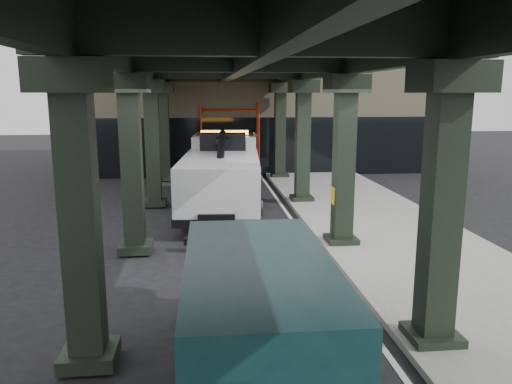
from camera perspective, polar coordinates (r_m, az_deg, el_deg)
ground at (r=12.83m, az=0.74°, el=-9.27°), size 90.00×90.00×0.00m
sidewalk at (r=15.77m, az=16.37°, el=-5.50°), size 5.00×40.00×0.15m
lane_stripe at (r=14.96m, az=6.33°, el=-6.28°), size 0.12×38.00×0.01m
viaduct at (r=14.00m, az=-1.90°, el=15.20°), size 7.40×32.00×6.40m
building at (r=32.11m, az=0.04°, el=10.38°), size 22.00×10.00×8.00m
scaffolding at (r=26.71m, az=-3.01°, el=6.12°), size 3.08×0.88×4.00m
tow_truck at (r=19.50m, az=-3.80°, el=2.41°), size 3.42×9.59×3.09m
towed_van at (r=7.64m, az=0.03°, el=-14.28°), size 2.29×5.56×2.24m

